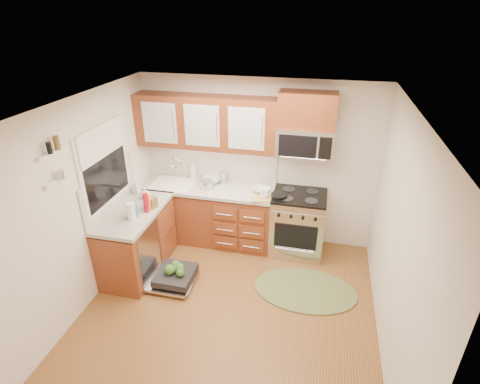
% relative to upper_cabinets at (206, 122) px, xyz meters
% --- Properties ---
extents(floor, '(3.50, 3.50, 0.00)m').
position_rel_upper_cabinets_xyz_m(floor, '(0.73, -1.57, -1.88)').
color(floor, brown).
rests_on(floor, ground).
extents(ceiling, '(3.50, 3.50, 0.00)m').
position_rel_upper_cabinets_xyz_m(ceiling, '(0.73, -1.57, 0.62)').
color(ceiling, white).
rests_on(ceiling, ground).
extents(wall_back, '(3.50, 0.04, 2.50)m').
position_rel_upper_cabinets_xyz_m(wall_back, '(0.73, 0.18, -0.62)').
color(wall_back, silver).
rests_on(wall_back, ground).
extents(wall_front, '(3.50, 0.04, 2.50)m').
position_rel_upper_cabinets_xyz_m(wall_front, '(0.73, -3.33, -0.62)').
color(wall_front, silver).
rests_on(wall_front, ground).
extents(wall_left, '(0.04, 3.50, 2.50)m').
position_rel_upper_cabinets_xyz_m(wall_left, '(-1.02, -1.57, -0.62)').
color(wall_left, silver).
rests_on(wall_left, ground).
extents(wall_right, '(0.04, 3.50, 2.50)m').
position_rel_upper_cabinets_xyz_m(wall_right, '(2.48, -1.57, -0.62)').
color(wall_right, silver).
rests_on(wall_right, ground).
extents(base_cabinet_back, '(2.05, 0.60, 0.85)m').
position_rel_upper_cabinets_xyz_m(base_cabinet_back, '(0.00, -0.12, -1.45)').
color(base_cabinet_back, maroon).
rests_on(base_cabinet_back, ground).
extents(base_cabinet_left, '(0.60, 1.25, 0.85)m').
position_rel_upper_cabinets_xyz_m(base_cabinet_left, '(-0.72, -1.05, -1.45)').
color(base_cabinet_left, maroon).
rests_on(base_cabinet_left, ground).
extents(countertop_back, '(2.07, 0.64, 0.05)m').
position_rel_upper_cabinets_xyz_m(countertop_back, '(0.00, -0.14, -0.97)').
color(countertop_back, '#B3AFA4').
rests_on(countertop_back, base_cabinet_back).
extents(countertop_left, '(0.64, 1.27, 0.05)m').
position_rel_upper_cabinets_xyz_m(countertop_left, '(-0.71, -1.05, -0.97)').
color(countertop_left, '#B3AFA4').
rests_on(countertop_left, base_cabinet_left).
extents(backsplash_back, '(2.05, 0.02, 0.57)m').
position_rel_upper_cabinets_xyz_m(backsplash_back, '(0.00, 0.16, -0.67)').
color(backsplash_back, beige).
rests_on(backsplash_back, ground).
extents(backsplash_left, '(0.02, 1.25, 0.57)m').
position_rel_upper_cabinets_xyz_m(backsplash_left, '(-1.01, -1.05, -0.67)').
color(backsplash_left, beige).
rests_on(backsplash_left, ground).
extents(upper_cabinets, '(2.05, 0.35, 0.75)m').
position_rel_upper_cabinets_xyz_m(upper_cabinets, '(0.00, 0.00, 0.00)').
color(upper_cabinets, maroon).
rests_on(upper_cabinets, ground).
extents(cabinet_over_mw, '(0.76, 0.35, 0.47)m').
position_rel_upper_cabinets_xyz_m(cabinet_over_mw, '(1.41, 0.00, 0.26)').
color(cabinet_over_mw, maroon).
rests_on(cabinet_over_mw, ground).
extents(range, '(0.76, 0.64, 0.95)m').
position_rel_upper_cabinets_xyz_m(range, '(1.41, -0.15, -1.40)').
color(range, silver).
rests_on(range, ground).
extents(microwave, '(0.76, 0.38, 0.40)m').
position_rel_upper_cabinets_xyz_m(microwave, '(1.41, -0.02, -0.18)').
color(microwave, silver).
rests_on(microwave, ground).
extents(sink, '(0.62, 0.50, 0.26)m').
position_rel_upper_cabinets_xyz_m(sink, '(-0.52, -0.16, -1.07)').
color(sink, white).
rests_on(sink, ground).
extents(dishwasher, '(0.70, 0.60, 0.20)m').
position_rel_upper_cabinets_xyz_m(dishwasher, '(-0.13, -1.27, -1.77)').
color(dishwasher, silver).
rests_on(dishwasher, ground).
extents(window, '(0.03, 1.05, 1.05)m').
position_rel_upper_cabinets_xyz_m(window, '(-1.01, -1.07, -0.32)').
color(window, white).
rests_on(window, ground).
extents(window_blind, '(0.02, 0.96, 0.40)m').
position_rel_upper_cabinets_xyz_m(window_blind, '(-0.98, -1.07, 0.00)').
color(window_blind, white).
rests_on(window_blind, ground).
extents(shelf_upper, '(0.04, 0.40, 0.03)m').
position_rel_upper_cabinets_xyz_m(shelf_upper, '(-0.99, -1.92, 0.17)').
color(shelf_upper, white).
rests_on(shelf_upper, ground).
extents(shelf_lower, '(0.04, 0.40, 0.03)m').
position_rel_upper_cabinets_xyz_m(shelf_lower, '(-0.99, -1.92, -0.12)').
color(shelf_lower, white).
rests_on(shelf_lower, ground).
extents(rug, '(1.46, 1.06, 0.02)m').
position_rel_upper_cabinets_xyz_m(rug, '(1.61, -1.03, -1.86)').
color(rug, olive).
rests_on(rug, ground).
extents(skillet, '(0.28, 0.28, 0.04)m').
position_rel_upper_cabinets_xyz_m(skillet, '(1.12, -0.27, -0.90)').
color(skillet, black).
rests_on(skillet, range).
extents(stock_pot, '(0.23, 0.23, 0.12)m').
position_rel_upper_cabinets_xyz_m(stock_pot, '(0.03, -0.19, -0.89)').
color(stock_pot, silver).
rests_on(stock_pot, countertop_back).
extents(cutting_board, '(0.34, 0.26, 0.02)m').
position_rel_upper_cabinets_xyz_m(cutting_board, '(0.91, -0.35, -0.94)').
color(cutting_board, '#A6844B').
rests_on(cutting_board, countertop_back).
extents(canister, '(0.12, 0.12, 0.18)m').
position_rel_upper_cabinets_xyz_m(canister, '(0.22, 0.05, -0.86)').
color(canister, silver).
rests_on(canister, countertop_back).
extents(paper_towel_roll, '(0.11, 0.11, 0.23)m').
position_rel_upper_cabinets_xyz_m(paper_towel_roll, '(-0.63, -1.25, -0.83)').
color(paper_towel_roll, white).
rests_on(paper_towel_roll, countertop_left).
extents(mustard_bottle, '(0.08, 0.08, 0.22)m').
position_rel_upper_cabinets_xyz_m(mustard_bottle, '(-0.52, -0.95, -0.84)').
color(mustard_bottle, yellow).
rests_on(mustard_bottle, countertop_left).
extents(red_bottle, '(0.07, 0.07, 0.27)m').
position_rel_upper_cabinets_xyz_m(red_bottle, '(-0.52, -1.03, -0.82)').
color(red_bottle, '#AD0E1B').
rests_on(red_bottle, countertop_left).
extents(wooden_box, '(0.18, 0.15, 0.15)m').
position_rel_upper_cabinets_xyz_m(wooden_box, '(-0.52, -0.90, -0.87)').
color(wooden_box, brown).
rests_on(wooden_box, countertop_left).
extents(blue_carton, '(0.12, 0.09, 0.16)m').
position_rel_upper_cabinets_xyz_m(blue_carton, '(-0.63, -1.20, -0.87)').
color(blue_carton, teal).
rests_on(blue_carton, countertop_left).
extents(bowl_a, '(0.30, 0.30, 0.06)m').
position_rel_upper_cabinets_xyz_m(bowl_a, '(0.84, -0.12, -0.92)').
color(bowl_a, '#999999').
rests_on(bowl_a, countertop_back).
extents(bowl_b, '(0.37, 0.37, 0.09)m').
position_rel_upper_cabinets_xyz_m(bowl_b, '(0.05, 0.03, -0.90)').
color(bowl_b, '#999999').
rests_on(bowl_b, countertop_back).
extents(cup, '(0.14, 0.14, 0.10)m').
position_rel_upper_cabinets_xyz_m(cup, '(0.93, -0.32, -0.90)').
color(cup, '#999999').
rests_on(cup, countertop_back).
extents(soap_bottle_a, '(0.13, 0.13, 0.31)m').
position_rel_upper_cabinets_xyz_m(soap_bottle_a, '(-0.27, 0.10, -0.80)').
color(soap_bottle_a, '#999999').
rests_on(soap_bottle_a, countertop_back).
extents(soap_bottle_b, '(0.11, 0.11, 0.20)m').
position_rel_upper_cabinets_xyz_m(soap_bottle_b, '(-0.90, -0.58, -0.85)').
color(soap_bottle_b, '#999999').
rests_on(soap_bottle_b, countertop_left).
extents(soap_bottle_c, '(0.15, 0.15, 0.17)m').
position_rel_upper_cabinets_xyz_m(soap_bottle_c, '(-0.72, -0.69, -0.86)').
color(soap_bottle_c, '#999999').
rests_on(soap_bottle_c, countertop_left).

